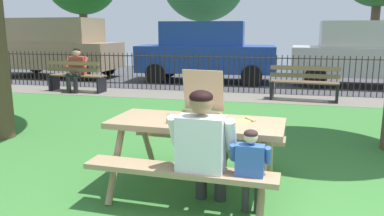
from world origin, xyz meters
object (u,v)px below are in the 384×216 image
adult_at_table (203,146)px  park_bench_left (76,77)px  child_at_table (251,166)px  park_bench_center (304,84)px  picnic_table_foreground (196,136)px  parked_car_center (367,53)px  pizza_slice_on_table (244,120)px  person_on_park_bench (76,68)px  parked_car_far_left (55,46)px  pizza_box_open (199,107)px  parked_car_left (205,51)px

adult_at_table → park_bench_left: adult_at_table is taller
adult_at_table → child_at_table: 0.46m
child_at_table → park_bench_center: size_ratio=0.53×
picnic_table_foreground → parked_car_center: (3.39, 8.51, 0.41)m
pizza_slice_on_table → park_bench_center: park_bench_center is taller
picnic_table_foreground → person_on_park_bench: size_ratio=1.58×
parked_car_far_left → person_on_park_bench: bearing=-49.5°
person_on_park_bench → parked_car_far_left: 3.74m
adult_at_table → person_on_park_bench: same height
park_bench_left → child_at_table: bearing=-50.0°
park_bench_left → person_on_park_bench: bearing=89.0°
adult_at_table → pizza_box_open: bearing=105.9°
park_bench_left → person_on_park_bench: size_ratio=1.37×
parked_car_center → pizza_slice_on_table: bearing=-109.0°
parked_car_left → person_on_park_bench: bearing=-137.5°
pizza_slice_on_table → parked_car_center: parked_car_center is taller
park_bench_center → parked_car_center: (1.95, 2.85, 0.59)m
parked_car_far_left → park_bench_center: bearing=-18.6°
adult_at_table → parked_car_far_left: size_ratio=0.25×
pizza_slice_on_table → parked_car_left: (-2.03, 8.41, 0.23)m
adult_at_table → parked_car_left: parked_car_left is taller
parked_car_center → park_bench_left: bearing=-160.4°
pizza_box_open → parked_car_left: (-1.54, 8.41, 0.12)m
adult_at_table → parked_car_center: size_ratio=0.27×
parked_car_left → park_bench_left: bearing=-137.3°
park_bench_center → parked_car_center: 3.50m
park_bench_left → parked_car_center: bearing=19.6°
pizza_slice_on_table → parked_car_center: size_ratio=0.06×
parked_car_far_left → parked_car_left: (5.50, -0.00, -0.09)m
park_bench_center → person_on_park_bench: (-6.05, 0.02, 0.24)m
park_bench_center → parked_car_left: parked_car_left is taller
park_bench_center → pizza_slice_on_table: bearing=-99.7°
parked_car_center → person_on_park_bench: bearing=-160.6°
pizza_box_open → park_bench_left: bearing=129.7°
pizza_slice_on_table → parked_car_left: bearing=103.5°
adult_at_table → person_on_park_bench: size_ratio=1.00×
adult_at_table → parked_car_center: parked_car_center is taller
child_at_table → parked_car_left: parked_car_left is taller
pizza_box_open → parked_car_far_left: bearing=129.9°
child_at_table → person_on_park_bench: 8.14m
pizza_slice_on_table → person_on_park_bench: size_ratio=0.22×
adult_at_table → park_bench_center: adult_at_table is taller
pizza_box_open → parked_car_center: parked_car_center is taller
park_bench_left → park_bench_center: same height
child_at_table → park_bench_center: bearing=82.4°
pizza_slice_on_table → person_on_park_bench: bearing=132.4°
parked_car_far_left → adult_at_table: bearing=-51.4°
adult_at_table → park_bench_center: size_ratio=0.73×
adult_at_table → parked_car_far_left: (-7.21, 9.02, 0.44)m
person_on_park_bench → picnic_table_foreground: bearing=-50.9°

